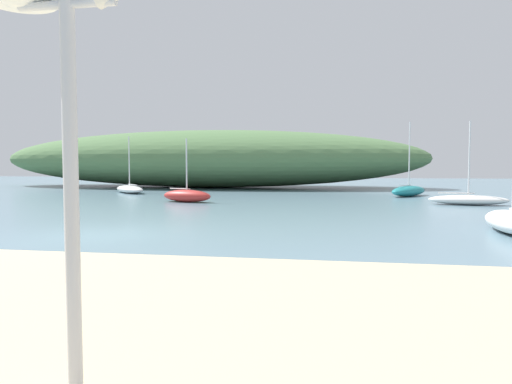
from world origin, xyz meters
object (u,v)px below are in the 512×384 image
object	(u,v)px
sailboat_east_reach	(409,191)
sailboat_far_right	(468,200)
sailboat_far_left	(130,189)
sailboat_off_point	(187,196)
mast_structure	(33,17)

from	to	relation	value
sailboat_east_reach	sailboat_far_right	size ratio (longest dim) A/B	1.12
sailboat_east_reach	sailboat_far_left	xyz separation A→B (m)	(-19.54, 0.05, -0.06)
sailboat_far_right	sailboat_off_point	world-z (taller)	sailboat_far_right
sailboat_far_right	sailboat_off_point	size ratio (longest dim) A/B	1.22
sailboat_east_reach	sailboat_far_left	world-z (taller)	sailboat_east_reach
mast_structure	sailboat_east_reach	xyz separation A→B (m)	(7.14, 28.38, -2.93)
sailboat_east_reach	sailboat_far_right	distance (m)	6.63
sailboat_east_reach	sailboat_off_point	xyz separation A→B (m)	(-12.87, -7.05, 0.00)
mast_structure	sailboat_far_right	size ratio (longest dim) A/B	0.85
mast_structure	sailboat_east_reach	size ratio (longest dim) A/B	0.76
sailboat_far_right	sailboat_far_left	distance (m)	22.49
mast_structure	sailboat_far_left	distance (m)	31.16
mast_structure	sailboat_far_right	bearing A→B (deg)	67.45
sailboat_east_reach	sailboat_far_left	distance (m)	19.54
mast_structure	sailboat_off_point	bearing A→B (deg)	105.04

